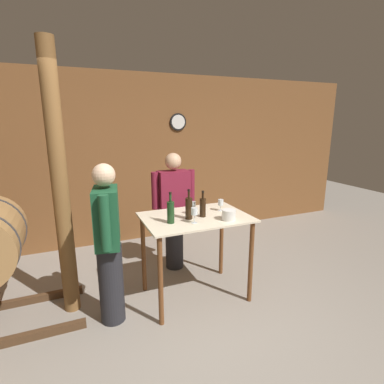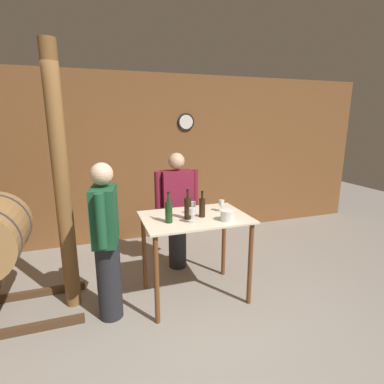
{
  "view_description": "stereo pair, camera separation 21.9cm",
  "coord_description": "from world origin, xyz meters",
  "px_view_note": "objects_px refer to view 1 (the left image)",
  "views": [
    {
      "loc": [
        -1.03,
        -1.95,
        1.98
      ],
      "look_at": [
        0.21,
        0.98,
        1.21
      ],
      "focal_mm": 28.0,
      "sensor_mm": 36.0,
      "label": 1
    },
    {
      "loc": [
        -0.82,
        -2.03,
        1.98
      ],
      "look_at": [
        0.21,
        0.98,
        1.21
      ],
      "focal_mm": 28.0,
      "sensor_mm": 36.0,
      "label": 2
    }
  ],
  "objects_px": {
    "wine_bottle_left": "(189,208)",
    "wine_bottle_center": "(203,207)",
    "person_visitor_with_scarf": "(174,209)",
    "wine_glass_near_right": "(221,203)",
    "wine_glass_near_left": "(194,212)",
    "ice_bucket": "(229,215)",
    "wooden_post": "(60,186)",
    "wine_glass_near_center": "(193,205)",
    "wine_bottle_far_left": "(171,212)",
    "person_host": "(108,242)"
  },
  "relations": [
    {
      "from": "wine_bottle_center",
      "to": "wine_glass_near_left",
      "type": "relative_size",
      "value": 1.79
    },
    {
      "from": "person_host",
      "to": "wine_bottle_center",
      "type": "bearing_deg",
      "value": 2.3
    },
    {
      "from": "wooden_post",
      "to": "ice_bucket",
      "type": "distance_m",
      "value": 1.71
    },
    {
      "from": "wooden_post",
      "to": "wine_glass_near_left",
      "type": "bearing_deg",
      "value": -21.36
    },
    {
      "from": "wooden_post",
      "to": "person_visitor_with_scarf",
      "type": "bearing_deg",
      "value": 19.21
    },
    {
      "from": "wine_bottle_left",
      "to": "wine_glass_near_right",
      "type": "distance_m",
      "value": 0.47
    },
    {
      "from": "wine_bottle_far_left",
      "to": "wine_glass_near_right",
      "type": "height_order",
      "value": "wine_bottle_far_left"
    },
    {
      "from": "wine_glass_near_left",
      "to": "person_host",
      "type": "relative_size",
      "value": 0.1
    },
    {
      "from": "wine_bottle_left",
      "to": "wine_glass_near_right",
      "type": "height_order",
      "value": "wine_bottle_left"
    },
    {
      "from": "wine_bottle_left",
      "to": "wine_glass_near_right",
      "type": "relative_size",
      "value": 2.39
    },
    {
      "from": "wine_glass_near_left",
      "to": "ice_bucket",
      "type": "relative_size",
      "value": 1.1
    },
    {
      "from": "ice_bucket",
      "to": "wine_glass_near_right",
      "type": "bearing_deg",
      "value": 76.65
    },
    {
      "from": "wine_bottle_left",
      "to": "wine_glass_near_right",
      "type": "bearing_deg",
      "value": 16.16
    },
    {
      "from": "ice_bucket",
      "to": "wooden_post",
      "type": "bearing_deg",
      "value": 161.76
    },
    {
      "from": "wine_bottle_left",
      "to": "wine_bottle_center",
      "type": "height_order",
      "value": "wine_bottle_left"
    },
    {
      "from": "wooden_post",
      "to": "wine_glass_near_right",
      "type": "xyz_separation_m",
      "value": [
        1.67,
        -0.21,
        -0.3
      ]
    },
    {
      "from": "wine_bottle_far_left",
      "to": "wine_glass_near_left",
      "type": "height_order",
      "value": "wine_bottle_far_left"
    },
    {
      "from": "wooden_post",
      "to": "wine_bottle_center",
      "type": "height_order",
      "value": "wooden_post"
    },
    {
      "from": "ice_bucket",
      "to": "person_visitor_with_scarf",
      "type": "xyz_separation_m",
      "value": [
        -0.26,
        0.99,
        -0.19
      ]
    },
    {
      "from": "wine_glass_near_right",
      "to": "wine_glass_near_center",
      "type": "bearing_deg",
      "value": -179.85
    },
    {
      "from": "wooden_post",
      "to": "wine_glass_near_center",
      "type": "relative_size",
      "value": 18.62
    },
    {
      "from": "wine_bottle_center",
      "to": "wine_glass_near_center",
      "type": "xyz_separation_m",
      "value": [
        -0.07,
        0.12,
        -0.01
      ]
    },
    {
      "from": "wine_glass_near_left",
      "to": "ice_bucket",
      "type": "bearing_deg",
      "value": -7.21
    },
    {
      "from": "wooden_post",
      "to": "wine_glass_near_left",
      "type": "relative_size",
      "value": 16.8
    },
    {
      "from": "wine_bottle_far_left",
      "to": "wine_glass_near_left",
      "type": "xyz_separation_m",
      "value": [
        0.22,
        -0.1,
        -0.0
      ]
    },
    {
      "from": "wine_bottle_left",
      "to": "wine_glass_near_left",
      "type": "height_order",
      "value": "wine_bottle_left"
    },
    {
      "from": "wine_glass_near_right",
      "to": "wooden_post",
      "type": "bearing_deg",
      "value": 172.99
    },
    {
      "from": "wine_bottle_center",
      "to": "wine_glass_near_center",
      "type": "height_order",
      "value": "wine_bottle_center"
    },
    {
      "from": "wooden_post",
      "to": "wine_glass_near_right",
      "type": "bearing_deg",
      "value": -7.01
    },
    {
      "from": "wine_bottle_center",
      "to": "wine_glass_near_right",
      "type": "relative_size",
      "value": 2.15
    },
    {
      "from": "wine_glass_near_center",
      "to": "person_visitor_with_scarf",
      "type": "relative_size",
      "value": 0.09
    },
    {
      "from": "wooden_post",
      "to": "ice_bucket",
      "type": "xyz_separation_m",
      "value": [
        1.59,
        -0.52,
        -0.34
      ]
    },
    {
      "from": "person_host",
      "to": "wine_bottle_left",
      "type": "bearing_deg",
      "value": 1.85
    },
    {
      "from": "wine_bottle_far_left",
      "to": "person_visitor_with_scarf",
      "type": "relative_size",
      "value": 0.21
    },
    {
      "from": "wine_glass_near_center",
      "to": "person_host",
      "type": "relative_size",
      "value": 0.09
    },
    {
      "from": "wine_glass_near_right",
      "to": "person_host",
      "type": "xyz_separation_m",
      "value": [
        -1.29,
        -0.16,
        -0.21
      ]
    },
    {
      "from": "person_host",
      "to": "person_visitor_with_scarf",
      "type": "distance_m",
      "value": 1.26
    },
    {
      "from": "wine_bottle_far_left",
      "to": "ice_bucket",
      "type": "distance_m",
      "value": 0.61
    },
    {
      "from": "wine_bottle_left",
      "to": "person_visitor_with_scarf",
      "type": "relative_size",
      "value": 0.2
    },
    {
      "from": "wine_bottle_far_left",
      "to": "wine_glass_near_right",
      "type": "bearing_deg",
      "value": 14.9
    },
    {
      "from": "person_visitor_with_scarf",
      "to": "ice_bucket",
      "type": "bearing_deg",
      "value": -75.19
    },
    {
      "from": "wine_bottle_left",
      "to": "wine_bottle_center",
      "type": "relative_size",
      "value": 1.11
    },
    {
      "from": "wine_glass_near_right",
      "to": "ice_bucket",
      "type": "relative_size",
      "value": 0.92
    },
    {
      "from": "wine_bottle_center",
      "to": "ice_bucket",
      "type": "bearing_deg",
      "value": -44.63
    },
    {
      "from": "wine_bottle_center",
      "to": "ice_bucket",
      "type": "xyz_separation_m",
      "value": [
        0.21,
        -0.2,
        -0.06
      ]
    },
    {
      "from": "wine_bottle_left",
      "to": "wine_glass_near_right",
      "type": "xyz_separation_m",
      "value": [
        0.45,
        0.13,
        -0.03
      ]
    },
    {
      "from": "wine_glass_near_left",
      "to": "wine_glass_near_center",
      "type": "relative_size",
      "value": 1.11
    },
    {
      "from": "wine_glass_near_right",
      "to": "ice_bucket",
      "type": "xyz_separation_m",
      "value": [
        -0.08,
        -0.32,
        -0.04
      ]
    },
    {
      "from": "wine_glass_near_left",
      "to": "ice_bucket",
      "type": "height_order",
      "value": "wine_glass_near_left"
    },
    {
      "from": "wooden_post",
      "to": "wine_glass_near_left",
      "type": "distance_m",
      "value": 1.34
    }
  ]
}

